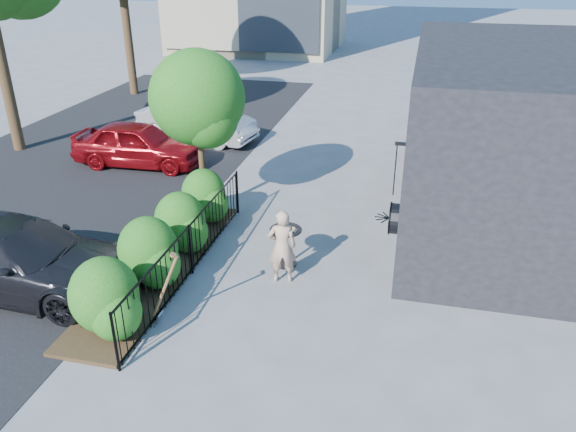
% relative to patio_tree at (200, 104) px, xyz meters
% --- Properties ---
extents(ground, '(120.00, 120.00, 0.00)m').
position_rel_patio_tree_xyz_m(ground, '(2.24, -2.76, -2.76)').
color(ground, gray).
rests_on(ground, ground).
extents(shop_building, '(6.22, 9.00, 4.00)m').
position_rel_patio_tree_xyz_m(shop_building, '(7.73, 1.74, -0.76)').
color(shop_building, black).
rests_on(shop_building, ground).
extents(fence, '(0.05, 6.05, 1.10)m').
position_rel_patio_tree_xyz_m(fence, '(0.74, -2.76, -2.20)').
color(fence, black).
rests_on(fence, ground).
extents(planting_bed, '(1.30, 6.00, 0.08)m').
position_rel_patio_tree_xyz_m(planting_bed, '(0.04, -2.76, -2.72)').
color(planting_bed, '#382616').
rests_on(planting_bed, ground).
extents(shrubs, '(1.10, 5.60, 1.24)m').
position_rel_patio_tree_xyz_m(shrubs, '(0.14, -2.66, -2.06)').
color(shrubs, '#225914').
rests_on(shrubs, ground).
extents(patio_tree, '(2.20, 2.20, 3.94)m').
position_rel_patio_tree_xyz_m(patio_tree, '(0.00, 0.00, 0.00)').
color(patio_tree, '#3F2B19').
rests_on(patio_tree, ground).
extents(street, '(9.00, 30.00, 0.01)m').
position_rel_patio_tree_xyz_m(street, '(-4.76, 0.24, -2.76)').
color(street, black).
rests_on(street, ground).
extents(cafe_table, '(0.66, 0.66, 0.89)m').
position_rel_patio_tree_xyz_m(cafe_table, '(2.50, -1.98, -2.19)').
color(cafe_table, black).
rests_on(cafe_table, ground).
extents(woman, '(0.63, 0.50, 1.53)m').
position_rel_patio_tree_xyz_m(woman, '(2.58, -2.60, -2.00)').
color(woman, tan).
rests_on(woman, ground).
extents(shovel, '(0.59, 0.20, 1.52)m').
position_rel_patio_tree_xyz_m(shovel, '(0.98, -4.51, -2.10)').
color(shovel, brown).
rests_on(shovel, ground).
extents(car_red, '(3.97, 1.71, 1.33)m').
position_rel_patio_tree_xyz_m(car_red, '(-3.21, 2.80, -2.10)').
color(car_red, maroon).
rests_on(car_red, ground).
extents(car_silver, '(4.26, 2.05, 1.35)m').
position_rel_patio_tree_xyz_m(car_silver, '(-2.42, 5.49, -2.09)').
color(car_silver, '#B6B6BB').
rests_on(car_silver, ground).
extents(car_darkgrey, '(4.82, 2.05, 1.39)m').
position_rel_patio_tree_xyz_m(car_darkgrey, '(-2.26, -4.04, -2.07)').
color(car_darkgrey, black).
rests_on(car_darkgrey, ground).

